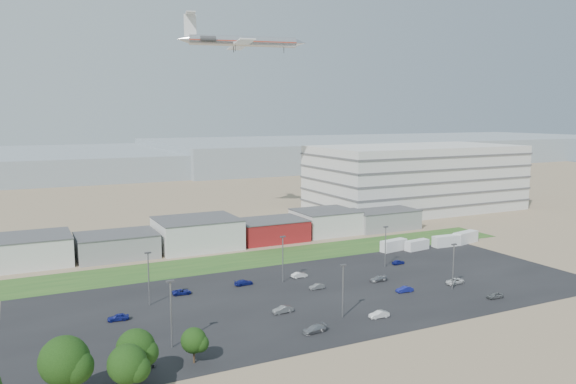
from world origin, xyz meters
TOP-DOWN VIEW (x-y plane):
  - ground at (0.00, 0.00)m, footprint 700.00×700.00m
  - parking_lot at (5.00, 20.00)m, footprint 120.00×50.00m
  - grass_strip at (0.00, 52.00)m, footprint 160.00×16.00m
  - hills_backdrop at (40.00, 315.00)m, footprint 700.00×200.00m
  - building_row at (-17.00, 71.00)m, footprint 170.00×20.00m
  - parking_garage at (90.00, 95.00)m, footprint 80.00×40.00m
  - box_trailer_a at (40.82, 43.30)m, footprint 8.39×3.86m
  - box_trailer_b at (47.17, 41.21)m, footprint 7.57×3.27m
  - box_trailer_c at (57.34, 40.97)m, footprint 8.27×2.97m
  - box_trailer_d at (65.24, 41.70)m, footprint 9.17×4.60m
  - tree_left at (-46.93, -4.69)m, footprint 6.80×6.80m
  - tree_mid at (-39.53, -6.78)m, footprint 5.53×5.53m
  - tree_right at (-37.62, -2.65)m, footprint 5.74×5.74m
  - tree_near at (-28.71, -0.33)m, footprint 4.11×4.11m
  - lightpole_front_l at (-30.18, 6.76)m, footprint 1.29×0.54m
  - lightpole_front_m at (1.31, 6.11)m, footprint 1.17×0.49m
  - lightpole_front_r at (30.98, 9.79)m, footprint 1.17×0.49m
  - lightpole_back_l at (-28.86, 28.60)m, footprint 1.24×0.52m
  - lightpole_back_m at (1.04, 30.60)m, footprint 1.22×0.51m
  - lightpole_back_r at (28.93, 30.92)m, footprint 1.18×0.49m
  - airliner at (21.14, 102.35)m, footprint 49.64×38.98m
  - parked_car_0 at (34.17, 12.59)m, footprint 4.52×2.37m
  - parked_car_1 at (20.72, 12.83)m, footprint 3.80×1.65m
  - parked_car_2 at (34.57, 1.50)m, footprint 3.64×1.64m
  - parked_car_3 at (-6.88, 1.98)m, footprint 4.55×2.20m
  - parked_car_4 at (-7.50, 13.00)m, footprint 4.06×1.59m
  - parked_car_5 at (-35.82, 22.64)m, footprint 3.95×1.99m
  - parked_car_6 at (-7.58, 32.40)m, footprint 4.29×2.00m
  - parked_car_7 at (5.28, 22.78)m, footprint 3.45×1.29m
  - parked_car_8 at (33.24, 31.31)m, footprint 3.53×1.71m
  - parked_car_9 at (-21.44, 32.07)m, footprint 4.12×2.18m
  - parked_car_10 at (-36.19, 1.38)m, footprint 4.24×1.91m
  - parked_car_11 at (5.94, 32.06)m, footprint 3.79×1.44m
  - parked_car_12 at (20.33, 21.67)m, footprint 4.12×1.75m
  - parked_car_13 at (7.13, 2.89)m, footprint 3.88×1.53m

SIDE VIEW (x-z plane):
  - ground at x=0.00m, z-range 0.00..0.00m
  - parking_lot at x=5.00m, z-range 0.00..0.01m
  - grass_strip at x=0.00m, z-range 0.00..0.02m
  - parked_car_9 at x=-21.44m, z-range 0.00..1.11m
  - parked_car_7 at x=5.28m, z-range 0.00..1.13m
  - parked_car_8 at x=33.24m, z-range 0.00..1.16m
  - parked_car_12 at x=20.33m, z-range 0.00..1.19m
  - parked_car_10 at x=-36.19m, z-range 0.00..1.21m
  - parked_car_6 at x=-7.58m, z-range 0.00..1.21m
  - parked_car_0 at x=34.17m, z-range 0.00..1.21m
  - parked_car_2 at x=34.57m, z-range 0.00..1.22m
  - parked_car_1 at x=20.72m, z-range 0.00..1.22m
  - parked_car_11 at x=5.94m, z-range 0.00..1.24m
  - parked_car_13 at x=7.13m, z-range 0.00..1.26m
  - parked_car_3 at x=-6.88m, z-range 0.00..1.28m
  - parked_car_5 at x=-35.82m, z-range 0.00..1.29m
  - parked_car_4 at x=-7.50m, z-range 0.00..1.32m
  - box_trailer_b at x=47.17m, z-range 0.00..2.75m
  - box_trailer_a at x=40.82m, z-range 0.00..3.03m
  - box_trailer_c at x=57.34m, z-range 0.00..3.05m
  - box_trailer_d at x=65.24m, z-range 0.00..3.29m
  - tree_near at x=-28.71m, z-range 0.00..6.17m
  - building_row at x=-17.00m, z-range 0.00..8.00m
  - tree_mid at x=-39.53m, z-range 0.00..8.29m
  - tree_right at x=-37.62m, z-range 0.00..8.61m
  - hills_backdrop at x=40.00m, z-range 0.00..9.00m
  - lightpole_front_m at x=1.31m, z-range 0.00..9.91m
  - lightpole_front_r at x=30.98m, z-range 0.00..9.91m
  - lightpole_back_r at x=28.93m, z-range 0.00..10.03m
  - tree_left at x=-46.93m, z-range 0.00..10.21m
  - lightpole_back_m at x=1.04m, z-range 0.00..10.39m
  - lightpole_back_l at x=-28.86m, z-range 0.00..10.54m
  - lightpole_front_l at x=-30.18m, z-range 0.00..10.97m
  - parking_garage at x=90.00m, z-range 0.00..25.00m
  - airliner at x=21.14m, z-range 54.92..67.96m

